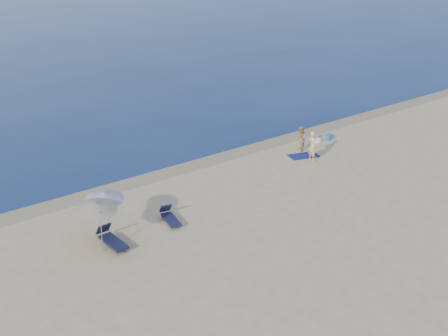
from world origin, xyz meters
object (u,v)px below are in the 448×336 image
object	(u,v)px
person_right	(301,139)
umbrella_near	(104,196)
person_left	(313,146)
blue_cooler	(329,137)

from	to	relation	value
person_right	umbrella_near	xyz separation A→B (m)	(-14.51, -2.27, 1.15)
person_left	umbrella_near	xyz separation A→B (m)	(-13.91, -0.70, 1.04)
person_right	blue_cooler	distance (m)	3.07
person_right	blue_cooler	size ratio (longest dim) A/B	3.23
blue_cooler	person_left	bearing A→B (deg)	-162.21
person_left	blue_cooler	xyz separation A→B (m)	(3.59, 1.90, -0.73)
umbrella_near	blue_cooler	bearing A→B (deg)	17.08
person_left	umbrella_near	distance (m)	13.96
person_right	blue_cooler	world-z (taller)	person_right
blue_cooler	umbrella_near	distance (m)	17.78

